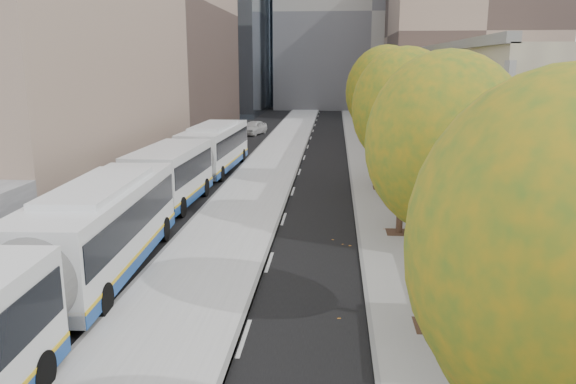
# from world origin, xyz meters

# --- Properties ---
(bus_platform) EXTENTS (4.25, 150.00, 0.15)m
(bus_platform) POSITION_xyz_m (-3.88, 35.00, 0.07)
(bus_platform) COLOR #B1B1B1
(bus_platform) RESTS_ON ground
(sidewalk) EXTENTS (4.75, 150.00, 0.08)m
(sidewalk) POSITION_xyz_m (4.12, 35.00, 0.04)
(sidewalk) COLOR gray
(sidewalk) RESTS_ON ground
(building_tan) EXTENTS (18.00, 92.00, 8.00)m
(building_tan) POSITION_xyz_m (15.50, 64.00, 4.00)
(building_tan) COLOR gray
(building_tan) RESTS_ON ground
(building_far_block) EXTENTS (30.00, 18.00, 30.00)m
(building_far_block) POSITION_xyz_m (6.00, 96.00, 15.00)
(building_far_block) COLOR gray
(building_far_block) RESTS_ON ground
(bus_shelter) EXTENTS (1.90, 4.40, 2.53)m
(bus_shelter) POSITION_xyz_m (5.69, 10.96, 2.19)
(bus_shelter) COLOR #383A3F
(bus_shelter) RESTS_ON sidewalk
(tree_b) EXTENTS (4.00, 4.00, 6.97)m
(tree_b) POSITION_xyz_m (3.60, 5.00, 5.04)
(tree_b) COLOR black
(tree_b) RESTS_ON sidewalk
(tree_c) EXTENTS (4.20, 4.20, 7.28)m
(tree_c) POSITION_xyz_m (3.60, 13.00, 5.25)
(tree_c) COLOR black
(tree_c) RESTS_ON sidewalk
(tree_d) EXTENTS (4.40, 4.40, 7.60)m
(tree_d) POSITION_xyz_m (3.60, 22.00, 5.47)
(tree_d) COLOR black
(tree_d) RESTS_ON sidewalk
(tree_e) EXTENTS (4.60, 4.60, 7.92)m
(tree_e) POSITION_xyz_m (3.60, 31.00, 5.69)
(tree_e) COLOR black
(tree_e) RESTS_ON sidewalk
(bus_near) EXTENTS (3.65, 18.63, 3.09)m
(bus_near) POSITION_xyz_m (-7.17, 12.33, 1.69)
(bus_near) COLOR silver
(bus_near) RESTS_ON ground
(bus_far) EXTENTS (3.23, 18.42, 3.06)m
(bus_far) POSITION_xyz_m (-7.61, 31.76, 1.67)
(bus_far) COLOR silver
(bus_far) RESTS_ON ground
(distant_car) EXTENTS (2.76, 4.58, 1.46)m
(distant_car) POSITION_xyz_m (-7.74, 56.33, 0.73)
(distant_car) COLOR #BCBCBC
(distant_car) RESTS_ON ground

